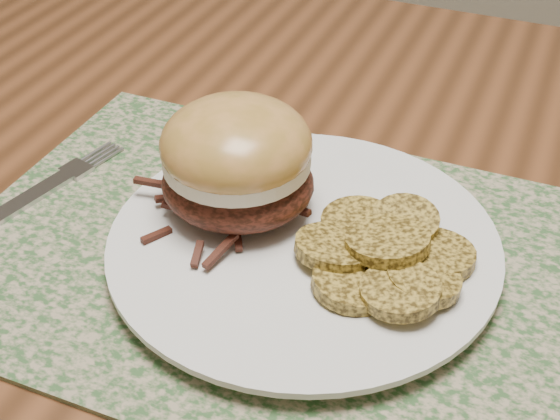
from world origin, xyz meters
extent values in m
cube|color=brown|center=(0.00, 0.00, 0.73)|extent=(1.50, 0.90, 0.04)
cube|color=#33582D|center=(0.04, -0.04, 0.75)|extent=(0.45, 0.33, 0.00)
cylinder|color=white|center=(0.07, -0.03, 0.76)|extent=(0.26, 0.26, 0.02)
ellipsoid|color=black|center=(0.01, -0.02, 0.79)|extent=(0.11, 0.11, 0.04)
cylinder|color=beige|center=(0.01, -0.02, 0.81)|extent=(0.11, 0.11, 0.01)
ellipsoid|color=#B77D3C|center=(0.01, -0.02, 0.83)|extent=(0.11, 0.11, 0.06)
cylinder|color=#AE8D33|center=(0.10, 0.00, 0.77)|extent=(0.06, 0.06, 0.01)
cylinder|color=#AE8D33|center=(0.13, 0.00, 0.78)|extent=(0.07, 0.07, 0.02)
cylinder|color=#AE8D33|center=(0.15, -0.02, 0.77)|extent=(0.08, 0.08, 0.02)
cylinder|color=#AE8D33|center=(0.09, -0.04, 0.78)|extent=(0.08, 0.08, 0.02)
cylinder|color=#AE8D33|center=(0.13, -0.03, 0.79)|extent=(0.08, 0.08, 0.02)
cylinder|color=#AE8D33|center=(0.16, -0.05, 0.78)|extent=(0.07, 0.07, 0.02)
cylinder|color=#AE8D33|center=(0.11, -0.07, 0.77)|extent=(0.08, 0.08, 0.02)
cylinder|color=#AE8D33|center=(0.15, -0.07, 0.78)|extent=(0.07, 0.07, 0.02)
cube|color=#B2B1B9|center=(-0.16, -0.08, 0.76)|extent=(0.05, 0.13, 0.00)
cube|color=#B2B1B9|center=(-0.14, 0.00, 0.76)|extent=(0.03, 0.02, 0.00)
camera|label=1|loc=(0.21, -0.43, 1.12)|focal=50.00mm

